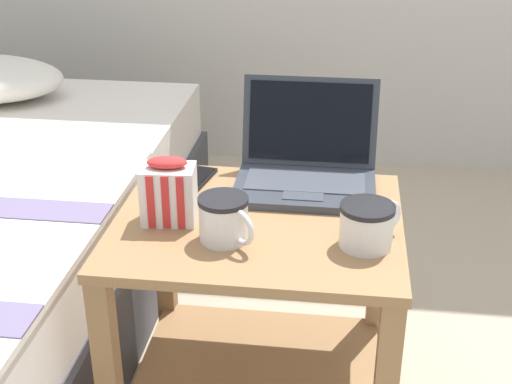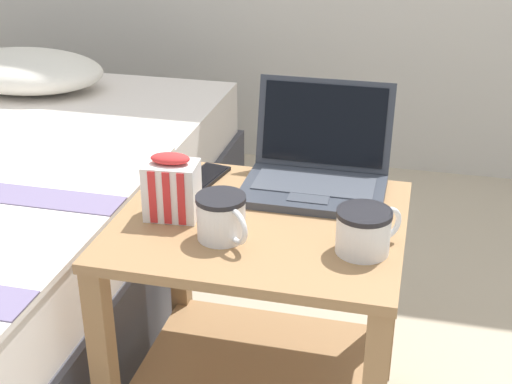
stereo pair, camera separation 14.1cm
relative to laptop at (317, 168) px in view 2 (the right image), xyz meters
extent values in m
ellipsoid|color=silver|center=(-1.15, 0.71, -0.05)|extent=(0.58, 0.36, 0.14)
cube|color=#997047|center=(-0.09, -0.18, -0.06)|extent=(0.60, 0.52, 0.02)
cube|color=#997047|center=(-0.09, -0.18, -0.45)|extent=(0.56, 0.48, 0.02)
cube|color=#997047|center=(-0.36, -0.42, -0.33)|extent=(0.04, 0.04, 0.52)
cube|color=#997047|center=(-0.36, 0.05, -0.33)|extent=(0.04, 0.04, 0.52)
cube|color=#997047|center=(0.18, 0.05, -0.33)|extent=(0.04, 0.04, 0.52)
cube|color=#333842|center=(0.00, -0.04, -0.04)|extent=(0.31, 0.21, 0.02)
cube|color=#424751|center=(0.00, -0.03, -0.03)|extent=(0.27, 0.12, 0.00)
cube|color=#424751|center=(0.00, -0.10, -0.03)|extent=(0.09, 0.05, 0.00)
cube|color=#333842|center=(0.00, 0.09, 0.07)|extent=(0.31, 0.06, 0.20)
cube|color=black|center=(0.00, 0.08, 0.07)|extent=(0.28, 0.05, 0.18)
cube|color=silver|center=(0.07, 0.09, 0.07)|extent=(0.03, 0.01, 0.03)
cube|color=green|center=(0.08, 0.11, 0.12)|extent=(0.03, 0.01, 0.02)
cube|color=blue|center=(-0.03, 0.09, 0.04)|extent=(0.05, 0.01, 0.02)
cube|color=red|center=(0.03, 0.10, 0.09)|extent=(0.03, 0.01, 0.03)
cylinder|color=white|center=(-0.14, -0.28, 0.00)|extent=(0.10, 0.10, 0.09)
cylinder|color=black|center=(-0.14, -0.28, 0.04)|extent=(0.10, 0.10, 0.01)
cylinder|color=black|center=(-0.14, -0.28, 0.03)|extent=(0.09, 0.09, 0.01)
torus|color=white|center=(-0.10, -0.31, 0.00)|extent=(0.06, 0.06, 0.07)
cylinder|color=white|center=(0.13, -0.27, 0.00)|extent=(0.10, 0.10, 0.09)
cylinder|color=black|center=(0.13, -0.27, 0.04)|extent=(0.11, 0.11, 0.01)
cylinder|color=black|center=(0.13, -0.27, 0.03)|extent=(0.09, 0.09, 0.01)
torus|color=white|center=(0.17, -0.23, 0.00)|extent=(0.06, 0.06, 0.07)
cube|color=white|center=(-0.27, -0.22, 0.01)|extent=(0.11, 0.08, 0.12)
cube|color=red|center=(-0.29, -0.26, 0.01)|extent=(0.02, 0.00, 0.11)
cube|color=red|center=(-0.26, -0.26, 0.01)|extent=(0.02, 0.00, 0.11)
cube|color=red|center=(-0.23, -0.25, 0.01)|extent=(0.02, 0.00, 0.11)
ellipsoid|color=red|center=(-0.27, -0.22, 0.09)|extent=(0.08, 0.05, 0.02)
cube|color=black|center=(-0.26, -0.02, -0.04)|extent=(0.09, 0.16, 0.01)
cube|color=black|center=(-0.26, -0.02, -0.04)|extent=(0.08, 0.14, 0.00)
camera|label=1|loc=(0.08, -1.49, 0.64)|focal=50.00mm
camera|label=2|loc=(0.22, -1.46, 0.64)|focal=50.00mm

